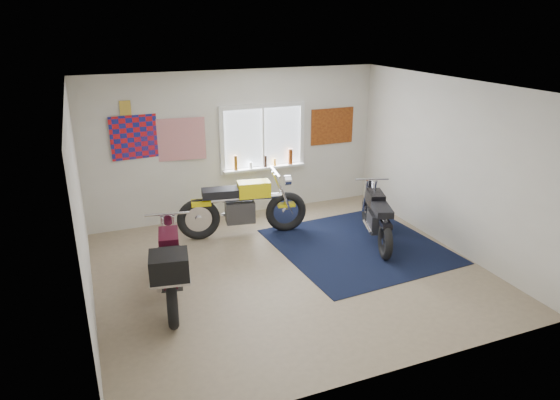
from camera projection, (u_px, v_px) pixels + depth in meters
name	position (u px, v px, depth m)	size (l,w,h in m)	color
ground	(289.00, 270.00, 7.45)	(5.50, 5.50, 0.00)	#9E896B
room_shell	(290.00, 165.00, 6.88)	(5.50, 5.50, 5.50)	white
navy_rug	(358.00, 246.00, 8.23)	(2.50, 2.60, 0.01)	black
window_assembly	(263.00, 142.00, 9.30)	(1.66, 0.17, 1.26)	white
oil_bottles	(269.00, 160.00, 9.39)	(1.17, 0.09, 0.30)	brown
flag_display	(125.00, 108.00, 8.20)	(1.60, 0.10, 1.17)	red
triumph_poster	(332.00, 126.00, 9.76)	(0.90, 0.03, 0.70)	#A54C14
yellow_triumph	(242.00, 208.00, 8.50)	(2.24, 0.68, 1.13)	black
black_chrome_bike	(376.00, 218.00, 8.27)	(0.80, 1.81, 0.96)	black
maroon_tourer	(170.00, 267.00, 6.41)	(0.77, 2.02, 1.03)	black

